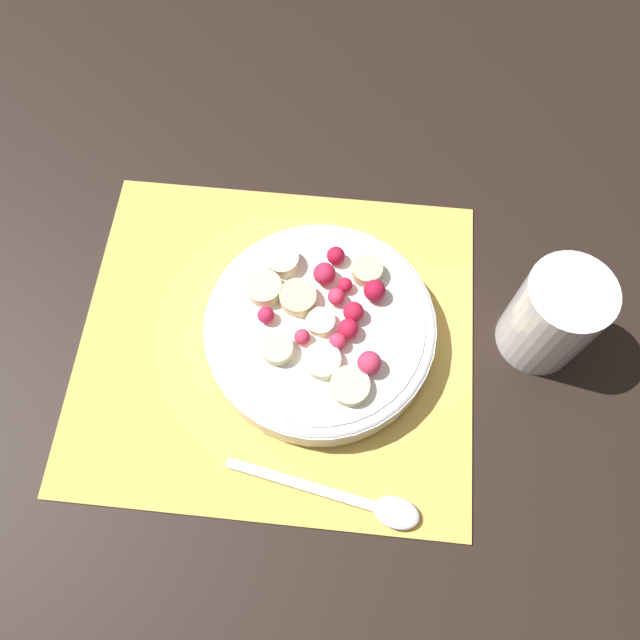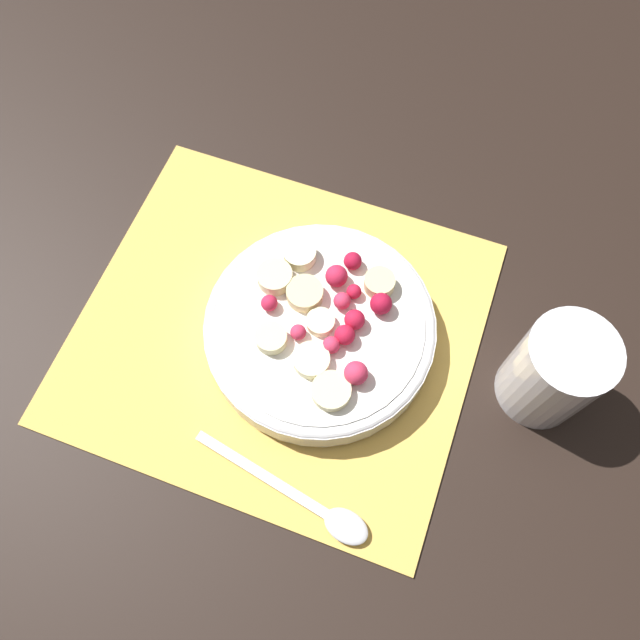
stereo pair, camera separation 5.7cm
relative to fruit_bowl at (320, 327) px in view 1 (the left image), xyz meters
The scene contains 5 objects.
ground_plane 0.05m from the fruit_bowl, 10.47° to the left, with size 3.00×3.00×0.00m, color black.
placemat 0.05m from the fruit_bowl, 10.47° to the left, with size 0.38×0.34×0.01m.
fruit_bowl is the anchor object (origin of this frame).
spoon 0.16m from the fruit_bowl, 108.59° to the left, with size 0.18×0.05×0.01m.
drinking_glass 0.21m from the fruit_bowl, behind, with size 0.08×0.08×0.11m.
Camera 1 is at (-0.07, 0.22, 0.57)m, focal length 35.00 mm.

